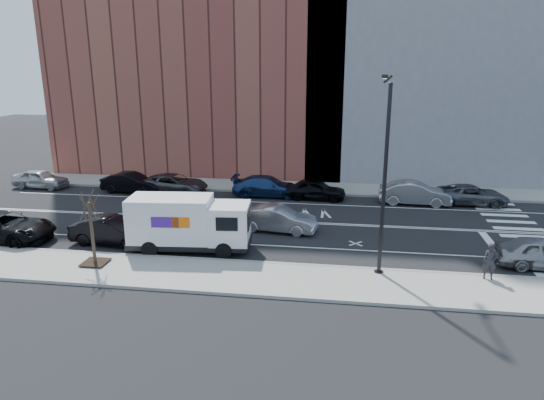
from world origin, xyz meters
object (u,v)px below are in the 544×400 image
(far_parked_b, at_px, (132,183))
(near_parked_front, at_px, (544,253))
(driving_sedan, at_px, (278,219))
(fedex_van, at_px, (188,223))
(far_parked_a, at_px, (40,179))
(pedestrian, at_px, (490,261))

(far_parked_b, height_order, near_parked_front, far_parked_b)
(driving_sedan, distance_m, near_parked_front, 14.23)
(fedex_van, height_order, driving_sedan, fedex_van)
(fedex_van, height_order, far_parked_a, fedex_van)
(far_parked_b, bearing_deg, fedex_van, -136.56)
(far_parked_b, bearing_deg, pedestrian, -112.16)
(far_parked_a, relative_size, far_parked_b, 0.94)
(far_parked_b, height_order, driving_sedan, far_parked_b)
(near_parked_front, distance_m, pedestrian, 3.79)
(fedex_van, relative_size, driving_sedan, 1.43)
(far_parked_a, distance_m, pedestrian, 33.94)
(near_parked_front, bearing_deg, fedex_van, 91.64)
(driving_sedan, bearing_deg, near_parked_front, -97.06)
(driving_sedan, relative_size, near_parked_front, 1.03)
(driving_sedan, xyz_separation_m, near_parked_front, (13.78, -3.54, 0.01))
(fedex_van, xyz_separation_m, near_parked_front, (18.13, 0.26, -0.79))
(fedex_van, bearing_deg, near_parked_front, -4.22)
(near_parked_front, bearing_deg, far_parked_b, 68.27)
(far_parked_a, relative_size, pedestrian, 2.58)
(fedex_van, xyz_separation_m, pedestrian, (14.99, -1.85, -0.55))
(far_parked_a, bearing_deg, fedex_van, -122.25)
(pedestrian, bearing_deg, fedex_van, 179.97)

